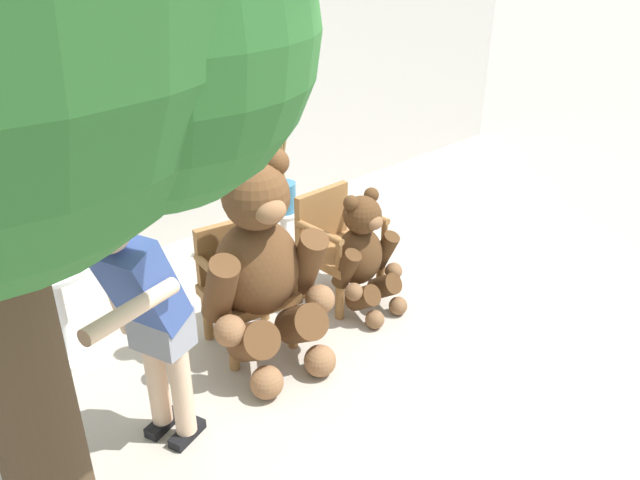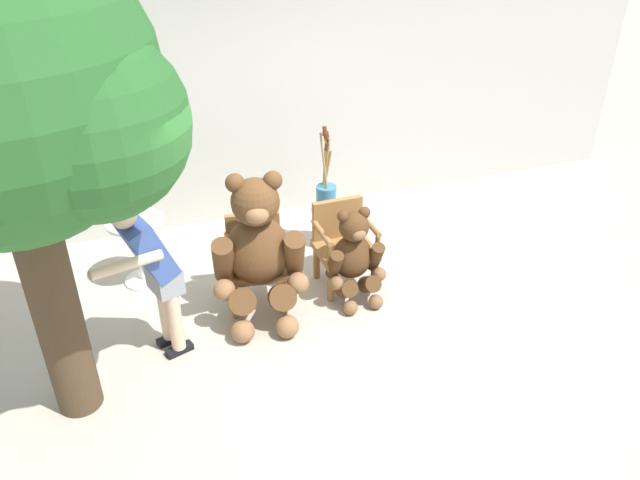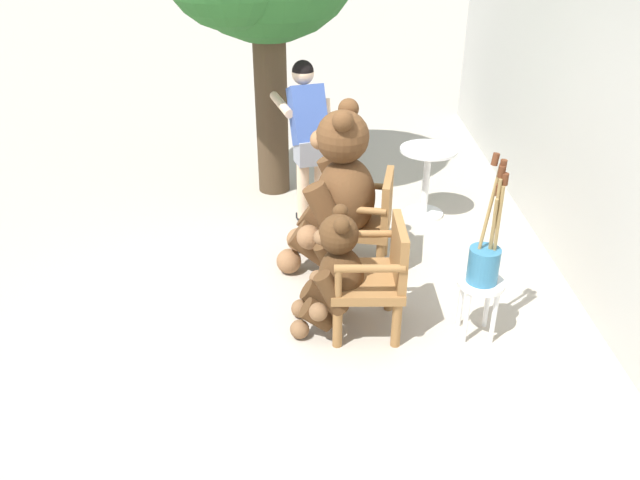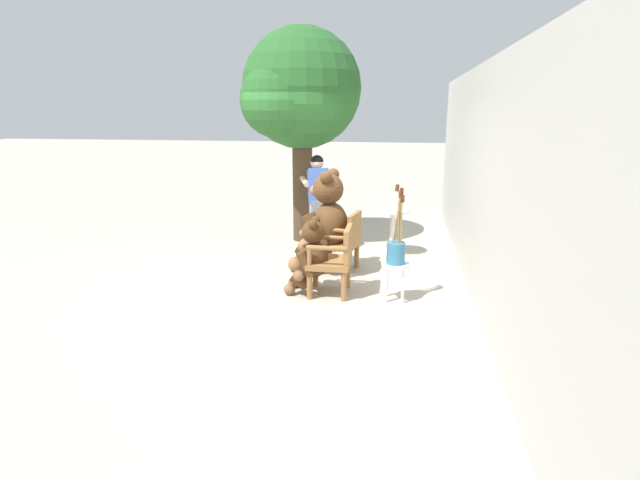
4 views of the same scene
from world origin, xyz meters
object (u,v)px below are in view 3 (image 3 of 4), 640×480
Objects in this scene: wooden_chair_right at (374,274)px; person_visitor at (308,131)px; wooden_chair_left at (366,219)px; teddy_bear_large at (336,191)px; white_stool at (479,293)px; round_side_table at (427,174)px; brush_bucket at (485,256)px; teddy_bear_small at (334,273)px.

wooden_chair_right is 0.55× the size of person_visitor.
teddy_bear_large reaches higher than wooden_chair_left.
round_side_table is (-2.02, -0.09, 0.09)m from white_stool.
person_visitor is 1.62× the size of brush_bucket.
brush_bucket is at bearing 37.38° from wooden_chair_left.
round_side_table is at bearing -177.45° from brush_bucket.
teddy_bear_large is at bearing -135.13° from white_stool.
teddy_bear_large is at bearing -95.30° from wooden_chair_left.
teddy_bear_large is at bearing -164.40° from wooden_chair_right.
round_side_table is at bearing 137.45° from teddy_bear_large.
teddy_bear_small is 1.94m from person_visitor.
white_stool is at bearing 32.71° from person_visitor.
person_visitor reaches higher than brush_bucket.
wooden_chair_right is at bearing -96.76° from white_stool.
teddy_bear_small is 1.06m from white_stool.
person_visitor reaches higher than teddy_bear_small.
wooden_chair_left is 1.87× the size of white_stool.
white_stool is (0.09, 0.75, -0.11)m from wooden_chair_right.
round_side_table is (-1.93, 0.67, -0.01)m from wooden_chair_right.
teddy_bear_small is (0.93, -0.04, -0.24)m from teddy_bear_large.
wooden_chair_left is 0.55× the size of person_visitor.
wooden_chair_left is at bearing 162.04° from teddy_bear_small.
round_side_table is at bearing -177.58° from white_stool.
teddy_bear_small is (0.00, -0.29, 0.01)m from wooden_chair_right.
teddy_bear_small is at bearing -2.17° from teddy_bear_large.
teddy_bear_small is 1.34× the size of round_side_table.
person_visitor is at bearing -152.41° from wooden_chair_left.
teddy_bear_small reaches higher than wooden_chair_left.
brush_bucket is at bearing 88.60° from white_stool.
wooden_chair_left is 1.25m from white_stool.
wooden_chair_right is 0.89× the size of teddy_bear_small.
person_visitor is at bearing -165.22° from teddy_bear_large.
person_visitor is 1.27m from round_side_table.
white_stool is 0.64× the size of round_side_table.
person_visitor is 3.37× the size of white_stool.
person_visitor reaches higher than teddy_bear_large.
wooden_chair_left is 0.90× the size of brush_bucket.
round_side_table is at bearing 147.10° from wooden_chair_left.
person_visitor is at bearing -164.81° from wooden_chair_right.
wooden_chair_right is 1.87× the size of white_stool.
wooden_chair_right is at bearing 15.19° from person_visitor.
brush_bucket is at bearing 83.28° from wooden_chair_right.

